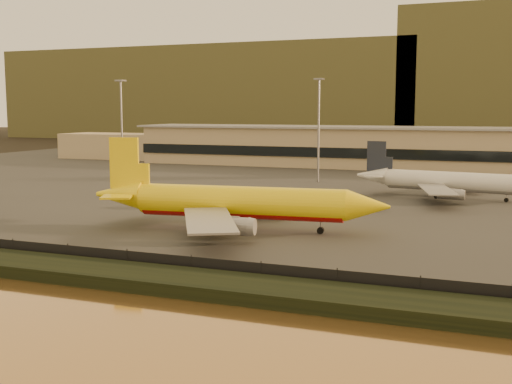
% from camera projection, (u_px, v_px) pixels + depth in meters
% --- Properties ---
extents(ground, '(900.00, 900.00, 0.00)m').
position_uv_depth(ground, '(224.00, 252.00, 81.68)').
color(ground, black).
rests_on(ground, ground).
extents(embankment, '(320.00, 7.00, 1.40)m').
position_uv_depth(embankment, '(156.00, 279.00, 65.86)').
color(embankment, black).
rests_on(embankment, ground).
extents(tarmac, '(320.00, 220.00, 0.20)m').
position_uv_depth(tarmac, '(370.00, 178.00, 169.55)').
color(tarmac, '#2D2D2D').
rests_on(tarmac, ground).
extents(perimeter_fence, '(300.00, 0.05, 2.20)m').
position_uv_depth(perimeter_fence, '(175.00, 265.00, 69.48)').
color(perimeter_fence, black).
rests_on(perimeter_fence, tarmac).
extents(terminal_building, '(202.00, 25.00, 12.60)m').
position_uv_depth(terminal_building, '(343.00, 147.00, 202.21)').
color(terminal_building, tan).
rests_on(terminal_building, tarmac).
extents(apron_light_masts, '(152.20, 12.20, 25.40)m').
position_uv_depth(apron_light_masts, '(420.00, 120.00, 143.69)').
color(apron_light_masts, slate).
rests_on(apron_light_masts, tarmac).
extents(distant_hills, '(470.00, 160.00, 70.00)m').
position_uv_depth(distant_hills, '(415.00, 88.00, 399.61)').
color(distant_hills, brown).
rests_on(distant_hills, ground).
extents(dhl_cargo_jet, '(45.51, 44.28, 13.59)m').
position_uv_depth(dhl_cargo_jet, '(235.00, 203.00, 95.23)').
color(dhl_cargo_jet, yellow).
rests_on(dhl_cargo_jet, tarmac).
extents(white_narrowbody_jet, '(38.95, 37.69, 11.19)m').
position_uv_depth(white_narrowbody_jet, '(449.00, 182.00, 129.13)').
color(white_narrowbody_jet, silver).
rests_on(white_narrowbody_jet, tarmac).
extents(gse_vehicle_yellow, '(4.36, 2.97, 1.80)m').
position_uv_depth(gse_vehicle_yellow, '(290.00, 213.00, 105.75)').
color(gse_vehicle_yellow, yellow).
rests_on(gse_vehicle_yellow, tarmac).
extents(gse_vehicle_white, '(4.44, 2.22, 1.94)m').
position_uv_depth(gse_vehicle_white, '(161.00, 202.00, 117.08)').
color(gse_vehicle_white, silver).
rests_on(gse_vehicle_white, tarmac).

